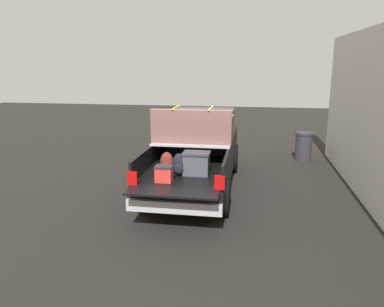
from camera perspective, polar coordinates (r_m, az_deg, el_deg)
ground_plane at (r=10.18m, az=0.56°, el=-5.25°), size 40.00×40.00×0.00m
pickup_truck at (r=10.28m, az=0.91°, el=0.67°), size 6.05×2.06×2.23m
trash_can at (r=13.55m, az=16.61°, el=1.10°), size 0.60×0.60×0.98m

